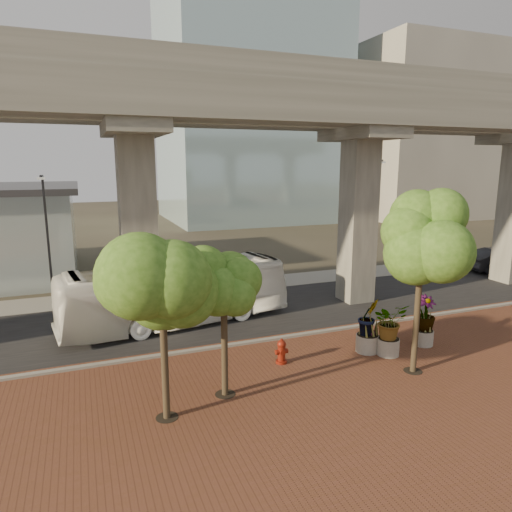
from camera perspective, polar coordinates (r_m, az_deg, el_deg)
name	(u,v)px	position (r m, az deg, el deg)	size (l,w,h in m)	color
ground	(273,324)	(22.72, 2.12, -8.51)	(160.00, 160.00, 0.00)	#333025
brick_plaza	(368,401)	(16.31, 13.79, -17.19)	(70.00, 13.00, 0.06)	brown
asphalt_road	(258,312)	(24.46, 0.26, -6.98)	(90.00, 8.00, 0.04)	black
curb_strip	(290,337)	(20.99, 4.31, -10.03)	(70.00, 0.25, 0.16)	gray
far_sidewalk	(227,286)	(29.42, -3.66, -3.78)	(90.00, 3.00, 0.06)	gray
transit_viaduct	(258,173)	(23.20, 0.27, 10.30)	(72.00, 5.60, 12.40)	#99978B
midrise_block	(416,134)	(72.58, 19.33, 14.22)	(18.00, 16.00, 24.00)	#A8A497
transit_bus	(177,294)	(22.51, -9.85, -4.71)	(2.61, 11.13, 3.10)	white
parked_car	(500,261)	(37.65, 28.18, -0.51)	(1.75, 5.05, 1.66)	black
fire_hydrant	(281,351)	(18.29, 3.21, -11.82)	(0.50, 0.45, 1.00)	maroon
planter_front	(390,324)	(19.45, 16.35, -8.13)	(1.99, 1.99, 2.19)	#A7A496
planter_right	(425,315)	(20.97, 20.36, -6.96)	(2.06, 2.06, 2.20)	#A09C91
planter_left	(368,320)	(19.53, 13.86, -7.73)	(2.09, 2.09, 2.30)	#A09C90
street_tree_far_west	(161,278)	(13.51, -11.78, -2.66)	(3.73, 3.73, 6.18)	#3F3224
street_tree_near_west	(223,279)	(14.76, -4.09, -2.85)	(3.04, 3.04, 5.47)	#3F3224
street_tree_near_east	(423,238)	(17.29, 20.11, 2.12)	(3.60, 3.60, 6.77)	#3F3224
streetlamp_west	(47,234)	(25.92, -24.63, 2.51)	(0.36, 1.04, 7.17)	#333338
streetlamp_east	(371,211)	(31.35, 14.23, 5.44)	(0.39, 1.15, 7.97)	#29292E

